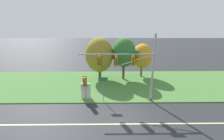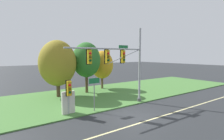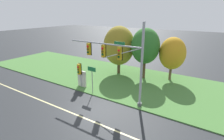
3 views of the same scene
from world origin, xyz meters
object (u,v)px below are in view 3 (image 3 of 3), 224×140
object	(u,v)px
tree_nearest_road	(119,46)
info_kiosk	(82,79)
traffic_signal_mast	(117,57)
tree_behind_signpost	(172,53)
tree_left_of_mast	(145,46)
route_sign_post	(92,75)
pedestrian_signal_near_kerb	(79,70)

from	to	relation	value
tree_nearest_road	info_kiosk	world-z (taller)	tree_nearest_road
tree_nearest_road	info_kiosk	xyz separation A→B (m)	(-1.25, -6.43, -3.02)
traffic_signal_mast	tree_nearest_road	bearing A→B (deg)	119.03
tree_nearest_road	tree_behind_signpost	xyz separation A→B (m)	(6.95, 1.34, -0.48)
traffic_signal_mast	info_kiosk	size ratio (longest dim) A/B	4.39
tree_nearest_road	tree_left_of_mast	xyz separation A→B (m)	(3.80, 0.13, 0.32)
tree_left_of_mast	traffic_signal_mast	bearing A→B (deg)	-89.23
route_sign_post	tree_behind_signpost	bearing A→B (deg)	54.34
traffic_signal_mast	pedestrian_signal_near_kerb	distance (m)	5.69
tree_left_of_mast	tree_behind_signpost	world-z (taller)	tree_left_of_mast
route_sign_post	tree_behind_signpost	size ratio (longest dim) A/B	0.54
route_sign_post	tree_left_of_mast	bearing A→B (deg)	67.99
traffic_signal_mast	info_kiosk	bearing A→B (deg)	173.39
tree_nearest_road	info_kiosk	size ratio (longest dim) A/B	3.51
tree_behind_signpost	tree_left_of_mast	bearing A→B (deg)	-158.90
tree_left_of_mast	tree_behind_signpost	size ratio (longest dim) A/B	1.19
route_sign_post	tree_nearest_road	distance (m)	7.44
traffic_signal_mast	tree_left_of_mast	size ratio (longest dim) A/B	1.27
route_sign_post	info_kiosk	size ratio (longest dim) A/B	1.57
tree_left_of_mast	info_kiosk	world-z (taller)	tree_left_of_mast
tree_nearest_road	route_sign_post	bearing A→B (deg)	-83.07
pedestrian_signal_near_kerb	tree_behind_signpost	size ratio (longest dim) A/B	0.52
route_sign_post	info_kiosk	bearing A→B (deg)	161.58
pedestrian_signal_near_kerb	route_sign_post	world-z (taller)	route_sign_post
pedestrian_signal_near_kerb	tree_behind_signpost	distance (m)	11.62
route_sign_post	info_kiosk	xyz separation A→B (m)	(-2.12, 0.70, -1.07)
route_sign_post	tree_nearest_road	world-z (taller)	tree_nearest_road
tree_behind_signpost	route_sign_post	bearing A→B (deg)	-125.66
route_sign_post	tree_nearest_road	size ratio (longest dim) A/B	0.45
info_kiosk	tree_nearest_road	bearing A→B (deg)	79.00
tree_nearest_road	info_kiosk	distance (m)	7.21
route_sign_post	tree_left_of_mast	size ratio (longest dim) A/B	0.45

